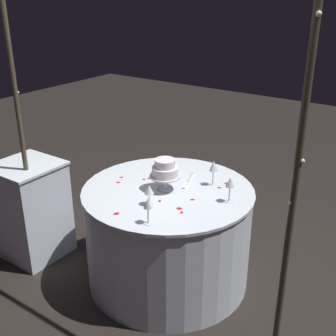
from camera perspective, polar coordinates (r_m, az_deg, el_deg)
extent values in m
plane|color=black|center=(3.45, 0.00, -14.21)|extent=(12.00, 12.00, 0.00)
cylinder|color=#473D2D|center=(2.16, 16.08, -5.17)|extent=(0.04, 0.04, 2.21)
cylinder|color=#473D2D|center=(3.33, -18.88, 4.51)|extent=(0.04, 0.04, 2.21)
sphere|color=#F9EAB2|center=(3.19, -20.90, 18.77)|extent=(0.02, 0.02, 0.02)
sphere|color=#F9EAB2|center=(2.14, 16.03, -4.40)|extent=(0.02, 0.02, 0.02)
sphere|color=#F9EAB2|center=(3.27, -19.30, 9.40)|extent=(0.02, 0.02, 0.02)
sphere|color=#F9EAB2|center=(2.05, 17.34, 0.87)|extent=(0.02, 0.02, 0.02)
sphere|color=#F9EAB2|center=(3.56, -17.33, -5.05)|extent=(0.02, 0.02, 0.02)
sphere|color=#F9EAB2|center=(1.90, 19.33, 18.69)|extent=(0.02, 0.02, 0.02)
sphere|color=#F9EAB2|center=(3.51, -17.85, -2.84)|extent=(0.02, 0.02, 0.02)
cylinder|color=silver|center=(3.24, 0.00, -9.02)|extent=(1.20, 1.20, 0.74)
cylinder|color=silver|center=(3.06, 0.00, -2.99)|extent=(1.23, 1.23, 0.02)
cube|color=silver|center=(3.70, -17.60, -5.45)|extent=(0.47, 0.47, 0.79)
cube|color=silver|center=(3.53, -18.38, 0.31)|extent=(0.49, 0.49, 0.02)
cylinder|color=silver|center=(3.05, -0.38, -2.78)|extent=(0.11, 0.11, 0.01)
cylinder|color=silver|center=(3.03, -0.39, -1.95)|extent=(0.02, 0.02, 0.09)
cylinder|color=silver|center=(3.01, -0.39, -1.08)|extent=(0.22, 0.22, 0.01)
cylinder|color=white|center=(3.00, -0.39, -0.43)|extent=(0.18, 0.18, 0.06)
cylinder|color=white|center=(2.97, -0.39, 0.63)|extent=(0.14, 0.14, 0.06)
cylinder|color=silver|center=(2.85, -2.47, -4.82)|extent=(0.06, 0.06, 0.00)
cylinder|color=silver|center=(2.83, -2.49, -4.10)|extent=(0.01, 0.01, 0.08)
cone|color=silver|center=(2.80, -2.51, -2.85)|extent=(0.06, 0.06, 0.06)
cylinder|color=silver|center=(2.64, -2.62, -7.27)|extent=(0.06, 0.06, 0.00)
cylinder|color=silver|center=(2.61, -2.64, -6.26)|extent=(0.01, 0.01, 0.10)
cone|color=silver|center=(2.57, -2.67, -4.64)|extent=(0.06, 0.06, 0.07)
cylinder|color=silver|center=(2.91, 8.06, -4.39)|extent=(0.06, 0.06, 0.00)
cylinder|color=silver|center=(2.89, 8.12, -3.41)|extent=(0.01, 0.01, 0.11)
cone|color=silver|center=(2.85, 8.21, -1.84)|extent=(0.06, 0.06, 0.07)
cylinder|color=silver|center=(3.14, 5.93, -2.20)|extent=(0.06, 0.06, 0.00)
cylinder|color=silver|center=(3.11, 5.97, -1.26)|extent=(0.01, 0.01, 0.11)
cone|color=silver|center=(3.08, 6.04, 0.28)|extent=(0.06, 0.06, 0.07)
cube|color=silver|center=(3.22, 2.85, -1.37)|extent=(0.09, 0.22, 0.01)
cube|color=white|center=(3.10, 2.26, -2.35)|extent=(0.05, 0.09, 0.01)
ellipsoid|color=red|center=(2.80, 1.50, -5.36)|extent=(0.05, 0.04, 0.00)
ellipsoid|color=red|center=(3.43, 0.46, 0.17)|extent=(0.05, 0.04, 0.00)
ellipsoid|color=red|center=(2.76, -6.83, -6.00)|extent=(0.04, 0.05, 0.00)
ellipsoid|color=red|center=(3.10, 6.81, -2.58)|extent=(0.03, 0.03, 0.00)
ellipsoid|color=red|center=(3.17, 7.76, -2.03)|extent=(0.04, 0.04, 0.00)
ellipsoid|color=red|center=(2.91, 3.26, -4.17)|extent=(0.04, 0.04, 0.00)
ellipsoid|color=red|center=(3.26, -6.17, -1.22)|extent=(0.03, 0.03, 0.00)
ellipsoid|color=red|center=(3.18, -6.62, -1.89)|extent=(0.04, 0.03, 0.00)
ellipsoid|color=red|center=(2.75, 1.82, -5.89)|extent=(0.02, 0.03, 0.00)
ellipsoid|color=red|center=(2.89, -1.10, -4.38)|extent=(0.03, 0.03, 0.00)
ellipsoid|color=red|center=(3.22, -2.50, -1.39)|extent=(0.03, 0.03, 0.00)
ellipsoid|color=red|center=(3.21, -3.20, -1.49)|extent=(0.03, 0.03, 0.00)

